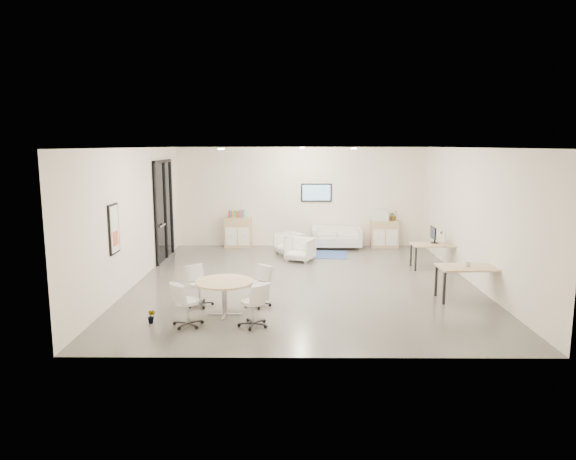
{
  "coord_description": "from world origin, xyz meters",
  "views": [
    {
      "loc": [
        -0.3,
        -12.02,
        3.26
      ],
      "look_at": [
        -0.39,
        0.4,
        1.2
      ],
      "focal_mm": 32.0,
      "sensor_mm": 36.0,
      "label": 1
    }
  ],
  "objects_px": {
    "sideboard_right": "(384,234)",
    "desk_rear": "(436,247)",
    "desk_front": "(472,270)",
    "loveseat": "(336,238)",
    "armchair_right": "(300,248)",
    "sideboard_left": "(238,232)",
    "round_table": "(224,285)",
    "armchair_left": "(289,243)"
  },
  "relations": [
    {
      "from": "sideboard_right",
      "to": "desk_rear",
      "type": "relative_size",
      "value": 0.67
    },
    {
      "from": "sideboard_right",
      "to": "desk_front",
      "type": "bearing_deg",
      "value": -81.91
    },
    {
      "from": "loveseat",
      "to": "armchair_right",
      "type": "bearing_deg",
      "value": -122.49
    },
    {
      "from": "sideboard_left",
      "to": "armchair_right",
      "type": "distance_m",
      "value": 2.81
    },
    {
      "from": "sideboard_left",
      "to": "round_table",
      "type": "relative_size",
      "value": 0.86
    },
    {
      "from": "armchair_left",
      "to": "loveseat",
      "type": "bearing_deg",
      "value": 87.77
    },
    {
      "from": "sideboard_right",
      "to": "desk_front",
      "type": "xyz_separation_m",
      "value": [
        0.82,
        -5.73,
        0.22
      ]
    },
    {
      "from": "armchair_right",
      "to": "round_table",
      "type": "bearing_deg",
      "value": -84.9
    },
    {
      "from": "loveseat",
      "to": "armchair_left",
      "type": "xyz_separation_m",
      "value": [
        -1.51,
        -0.93,
        0.04
      ]
    },
    {
      "from": "sideboard_right",
      "to": "loveseat",
      "type": "xyz_separation_m",
      "value": [
        -1.56,
        -0.16,
        -0.11
      ]
    },
    {
      "from": "armchair_right",
      "to": "round_table",
      "type": "relative_size",
      "value": 0.65
    },
    {
      "from": "loveseat",
      "to": "armchair_right",
      "type": "relative_size",
      "value": 2.15
    },
    {
      "from": "loveseat",
      "to": "armchair_left",
      "type": "distance_m",
      "value": 1.78
    },
    {
      "from": "desk_front",
      "to": "round_table",
      "type": "relative_size",
      "value": 1.29
    },
    {
      "from": "armchair_right",
      "to": "desk_front",
      "type": "distance_m",
      "value": 5.16
    },
    {
      "from": "desk_rear",
      "to": "loveseat",
      "type": "bearing_deg",
      "value": 129.71
    },
    {
      "from": "sideboard_left",
      "to": "round_table",
      "type": "xyz_separation_m",
      "value": [
        0.44,
        -6.73,
        0.12
      ]
    },
    {
      "from": "loveseat",
      "to": "round_table",
      "type": "height_order",
      "value": "loveseat"
    },
    {
      "from": "loveseat",
      "to": "round_table",
      "type": "xyz_separation_m",
      "value": [
        -2.72,
        -6.59,
        0.28
      ]
    },
    {
      "from": "sideboard_right",
      "to": "armchair_left",
      "type": "bearing_deg",
      "value": -160.5
    },
    {
      "from": "desk_front",
      "to": "sideboard_left",
      "type": "bearing_deg",
      "value": 130.93
    },
    {
      "from": "armchair_left",
      "to": "round_table",
      "type": "xyz_separation_m",
      "value": [
        -1.21,
        -5.66,
        0.24
      ]
    },
    {
      "from": "armchair_left",
      "to": "armchair_right",
      "type": "xyz_separation_m",
      "value": [
        0.32,
        -0.92,
        0.01
      ]
    },
    {
      "from": "armchair_left",
      "to": "round_table",
      "type": "bearing_deg",
      "value": -45.81
    },
    {
      "from": "sideboard_left",
      "to": "sideboard_right",
      "type": "xyz_separation_m",
      "value": [
        4.72,
        0.01,
        -0.05
      ]
    },
    {
      "from": "armchair_right",
      "to": "sideboard_left",
      "type": "bearing_deg",
      "value": 157.65
    },
    {
      "from": "sideboard_right",
      "to": "round_table",
      "type": "relative_size",
      "value": 0.78
    },
    {
      "from": "armchair_left",
      "to": "desk_rear",
      "type": "bearing_deg",
      "value": 31.5
    },
    {
      "from": "armchair_right",
      "to": "round_table",
      "type": "distance_m",
      "value": 4.98
    },
    {
      "from": "loveseat",
      "to": "desk_rear",
      "type": "bearing_deg",
      "value": -48.37
    },
    {
      "from": "sideboard_right",
      "to": "loveseat",
      "type": "distance_m",
      "value": 1.57
    },
    {
      "from": "sideboard_left",
      "to": "armchair_left",
      "type": "distance_m",
      "value": 1.97
    },
    {
      "from": "sideboard_left",
      "to": "round_table",
      "type": "distance_m",
      "value": 6.75
    },
    {
      "from": "desk_rear",
      "to": "desk_front",
      "type": "height_order",
      "value": "desk_front"
    },
    {
      "from": "desk_rear",
      "to": "desk_front",
      "type": "xyz_separation_m",
      "value": [
        -0.03,
        -2.84,
        0.06
      ]
    },
    {
      "from": "sideboard_left",
      "to": "desk_front",
      "type": "distance_m",
      "value": 7.96
    },
    {
      "from": "sideboard_right",
      "to": "desk_front",
      "type": "relative_size",
      "value": 0.6
    },
    {
      "from": "armchair_right",
      "to": "desk_rear",
      "type": "relative_size",
      "value": 0.57
    },
    {
      "from": "sideboard_left",
      "to": "sideboard_right",
      "type": "bearing_deg",
      "value": 0.14
    },
    {
      "from": "sideboard_left",
      "to": "round_table",
      "type": "bearing_deg",
      "value": -86.29
    },
    {
      "from": "armchair_left",
      "to": "round_table",
      "type": "relative_size",
      "value": 0.64
    },
    {
      "from": "sideboard_left",
      "to": "loveseat",
      "type": "xyz_separation_m",
      "value": [
        3.16,
        -0.15,
        -0.16
      ]
    }
  ]
}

